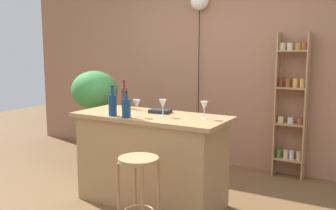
{
  "coord_description": "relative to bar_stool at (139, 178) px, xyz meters",
  "views": [
    {
      "loc": [
        2.08,
        -2.97,
        1.61
      ],
      "look_at": [
        0.05,
        0.55,
        0.98
      ],
      "focal_mm": 42.35,
      "sensor_mm": 36.0,
      "label": 1
    }
  ],
  "objects": [
    {
      "name": "wine_glass_left",
      "position": [
        0.25,
        0.74,
        0.52
      ],
      "size": [
        0.07,
        0.07,
        0.16
      ],
      "color": "silver",
      "rests_on": "kitchen_counter"
    },
    {
      "name": "wine_glass_right",
      "position": [
        -0.15,
        0.65,
        0.52
      ],
      "size": [
        0.07,
        0.07,
        0.16
      ],
      "color": "silver",
      "rests_on": "kitchen_counter"
    },
    {
      "name": "spice_shelf",
      "position": [
        0.73,
        2.16,
        0.4
      ],
      "size": [
        0.37,
        0.16,
        1.75
      ],
      "color": "#A87F51",
      "rests_on": "ground"
    },
    {
      "name": "wine_glass_center",
      "position": [
        -0.36,
        0.51,
        0.52
      ],
      "size": [
        0.07,
        0.07,
        0.16
      ],
      "color": "silver",
      "rests_on": "kitchen_counter"
    },
    {
      "name": "kitchen_counter",
      "position": [
        -0.3,
        0.67,
        -0.05
      ],
      "size": [
        1.56,
        0.66,
        0.91
      ],
      "color": "#A87F51",
      "rests_on": "ground"
    },
    {
      "name": "bar_stool",
      "position": [
        0.0,
        0.0,
        0.0
      ],
      "size": [
        0.34,
        0.34,
        0.69
      ],
      "color": "#997047",
      "rests_on": "ground"
    },
    {
      "name": "back_wall",
      "position": [
        -0.3,
        2.32,
        0.89
      ],
      "size": [
        6.4,
        0.1,
        2.8
      ],
      "primitive_type": "cube",
      "color": "#9E6B51",
      "rests_on": "ground"
    },
    {
      "name": "cookbook",
      "position": [
        -0.27,
        0.8,
        0.42
      ],
      "size": [
        0.23,
        0.18,
        0.03
      ],
      "primitive_type": "cube",
      "rotation": [
        0.0,
        0.0,
        0.13
      ],
      "color": "black",
      "rests_on": "kitchen_counter"
    },
    {
      "name": "pendant_globe_light",
      "position": [
        -0.51,
        2.21,
        1.63
      ],
      "size": [
        0.24,
        0.24,
        2.28
      ],
      "color": "black",
      "rests_on": "ground"
    },
    {
      "name": "bottle_wine_red",
      "position": [
        -0.59,
        0.42,
        0.52
      ],
      "size": [
        0.08,
        0.08,
        0.3
      ],
      "color": "navy",
      "rests_on": "kitchen_counter"
    },
    {
      "name": "bottle_vinegar",
      "position": [
        -0.79,
        0.89,
        0.52
      ],
      "size": [
        0.06,
        0.06,
        0.3
      ],
      "color": "#5B2319",
      "rests_on": "kitchen_counter"
    },
    {
      "name": "plant_stool",
      "position": [
        -1.51,
        1.25,
        -0.3
      ],
      "size": [
        0.34,
        0.34,
        0.43
      ],
      "primitive_type": "cylinder",
      "color": "#2D2823",
      "rests_on": "ground"
    },
    {
      "name": "potted_plant",
      "position": [
        -1.51,
        1.25,
        0.46
      ],
      "size": [
        0.61,
        0.55,
        0.84
      ],
      "color": "#514C47",
      "rests_on": "plant_stool"
    },
    {
      "name": "bottle_sauce_amber",
      "position": [
        -0.42,
        0.42,
        0.5
      ],
      "size": [
        0.08,
        0.08,
        0.26
      ],
      "color": "navy",
      "rests_on": "kitchen_counter"
    }
  ]
}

